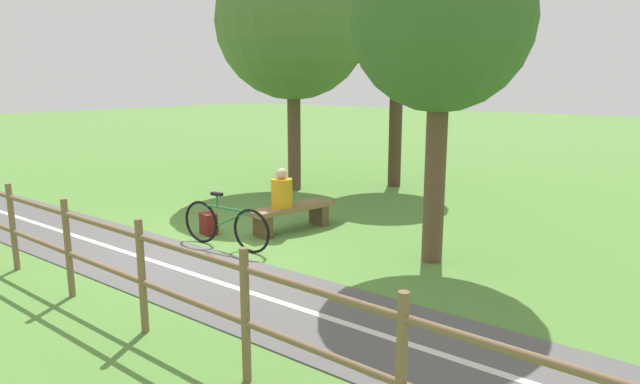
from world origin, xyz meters
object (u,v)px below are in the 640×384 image
bench (292,213)px  person_seated (282,191)px  bicycle (225,225)px  tree_near_bench (293,22)px  tree_far_right (398,26)px  tree_mid_field (441,22)px  backpack (209,224)px

bench → person_seated: bearing=0.0°
bicycle → person_seated: bearing=78.6°
tree_near_bench → person_seated: bearing=38.3°
tree_near_bench → tree_far_right: bearing=139.0°
bench → person_seated: size_ratio=2.50×
person_seated → bicycle: person_seated is taller
person_seated → tree_far_right: size_ratio=0.13×
person_seated → tree_near_bench: size_ratio=0.12×
tree_near_bench → tree_far_right: size_ratio=1.10×
bench → tree_near_bench: bearing=-129.2°
person_seated → bicycle: (1.20, -0.10, -0.37)m
tree_mid_field → tree_far_right: (-4.70, -3.51, 0.49)m
bench → tree_near_bench: size_ratio=0.30×
person_seated → tree_mid_field: 3.81m
person_seated → backpack: size_ratio=1.86×
backpack → tree_mid_field: size_ratio=0.08×
bicycle → backpack: bearing=151.0°
tree_mid_field → person_seated: bearing=-84.5°
bench → backpack: bench is taller
backpack → tree_mid_field: 4.99m
bench → tree_mid_field: size_ratio=0.37×
tree_mid_field → tree_far_right: bearing=-143.2°
tree_far_right → bench: bearing=9.7°
tree_near_bench → tree_mid_field: size_ratio=1.23×
person_seated → tree_near_bench: tree_near_bench is taller
bicycle → tree_far_right: (-6.17, -0.67, 3.50)m
tree_mid_field → backpack: bearing=-72.9°
tree_near_bench → tree_mid_field: tree_near_bench is taller
person_seated → bicycle: bearing=5.1°
backpack → tree_far_right: (-5.83, 0.15, 3.69)m
bicycle → backpack: bicycle is taller
tree_near_bench → tree_far_right: (-1.90, 1.65, -0.05)m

